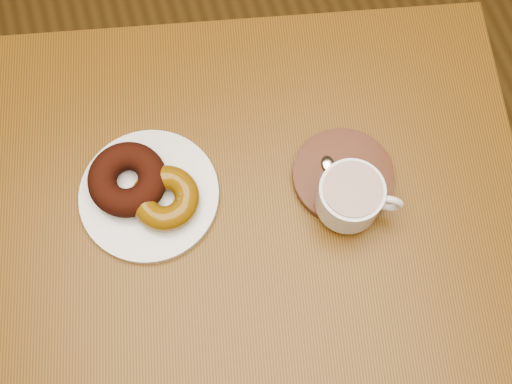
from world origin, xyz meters
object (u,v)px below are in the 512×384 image
object	(u,v)px
cafe_table	(245,224)
donut_plate	(149,195)
saucer	(343,176)
coffee_cup	(351,197)

from	to	relation	value
cafe_table	donut_plate	xyz separation A→B (m)	(-0.13, 0.04, 0.13)
saucer	cafe_table	bearing A→B (deg)	176.92
cafe_table	coffee_cup	world-z (taller)	coffee_cup
donut_plate	saucer	bearing A→B (deg)	-10.46
saucer	coffee_cup	size ratio (longest dim) A/B	1.29
coffee_cup	cafe_table	bearing A→B (deg)	-173.05
saucer	coffee_cup	distance (m)	0.06
donut_plate	coffee_cup	size ratio (longest dim) A/B	1.78
cafe_table	coffee_cup	size ratio (longest dim) A/B	8.20
cafe_table	saucer	size ratio (longest dim) A/B	6.34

